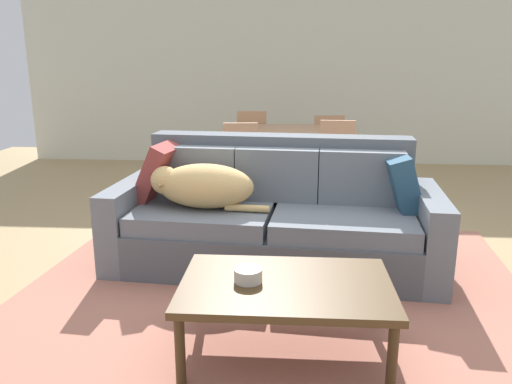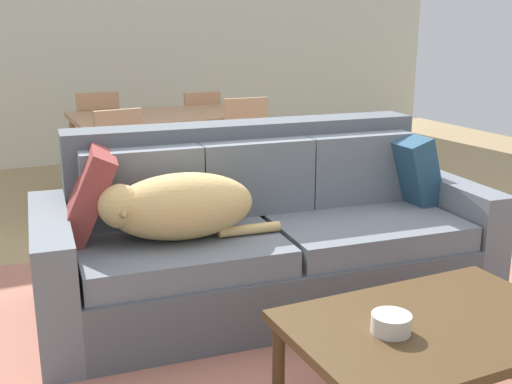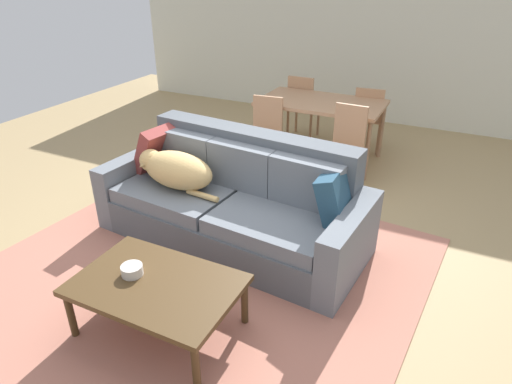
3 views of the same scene
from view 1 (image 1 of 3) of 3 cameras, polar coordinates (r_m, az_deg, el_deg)
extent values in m
plane|color=tan|center=(3.97, 4.29, -7.83)|extent=(10.00, 10.00, 0.00)
cube|color=beige|center=(7.67, 4.34, 13.37)|extent=(8.00, 0.12, 2.70)
cube|color=#B9725E|center=(3.36, 1.60, -12.10)|extent=(3.63, 3.54, 0.01)
cube|color=#545A61|center=(3.86, 1.99, -5.88)|extent=(2.12, 1.16, 0.33)
cube|color=slate|center=(3.87, -5.49, -2.24)|extent=(1.07, 1.03, 0.13)
cube|color=slate|center=(3.76, 9.76, -2.92)|extent=(1.07, 1.03, 0.13)
cube|color=#545A61|center=(4.06, 2.70, 3.06)|extent=(2.05, 0.42, 0.48)
cube|color=slate|center=(4.01, -6.64, 2.25)|extent=(0.64, 0.21, 0.40)
cube|color=slate|center=(3.89, 2.38, 1.95)|extent=(0.64, 0.21, 0.40)
cube|color=slate|center=(3.87, 11.72, 1.59)|extent=(0.64, 0.21, 0.40)
cube|color=slate|center=(4.09, -13.64, -3.03)|extent=(0.27, 0.99, 0.61)
cube|color=slate|center=(3.84, 18.69, -4.53)|extent=(0.27, 0.99, 0.61)
ellipsoid|color=#DAB16D|center=(3.71, -5.65, 0.68)|extent=(0.74, 0.43, 0.32)
sphere|color=#DAB16D|center=(3.77, -10.17, 1.31)|extent=(0.21, 0.21, 0.21)
cone|color=#A48552|center=(3.69, -10.63, 0.82)|extent=(0.10, 0.12, 0.09)
cylinder|color=#DAB16D|center=(3.61, -0.99, -1.82)|extent=(0.32, 0.08, 0.05)
cube|color=brown|center=(4.04, -10.80, 2.27)|extent=(0.38, 0.50, 0.47)
cube|color=navy|center=(3.84, 16.02, 0.96)|extent=(0.27, 0.41, 0.44)
cube|color=#4F381E|center=(2.66, 3.39, -10.50)|extent=(1.09, 0.72, 0.04)
cylinder|color=#432F19|center=(2.54, -8.50, -17.23)|extent=(0.05, 0.05, 0.37)
cylinder|color=#432F19|center=(2.54, 15.01, -17.65)|extent=(0.05, 0.05, 0.37)
cylinder|color=#432F19|center=(3.07, -6.03, -11.18)|extent=(0.05, 0.05, 0.37)
cylinder|color=#432F19|center=(3.07, 12.83, -11.52)|extent=(0.05, 0.05, 0.37)
cylinder|color=silver|center=(2.65, -0.89, -9.29)|extent=(0.15, 0.15, 0.07)
cube|color=tan|center=(5.83, 3.66, 6.88)|extent=(1.49, 0.87, 0.04)
cylinder|color=#976F4F|center=(5.56, -3.63, 2.57)|extent=(0.05, 0.05, 0.71)
cylinder|color=#976F4F|center=(5.55, 10.78, 2.33)|extent=(0.05, 0.05, 0.71)
cylinder|color=#976F4F|center=(6.30, -2.74, 4.03)|extent=(0.05, 0.05, 0.71)
cylinder|color=#976F4F|center=(6.30, 9.98, 3.81)|extent=(0.05, 0.05, 0.71)
cube|color=tan|center=(5.24, -1.66, 2.62)|extent=(0.44, 0.44, 0.04)
cube|color=tan|center=(5.37, -1.72, 5.47)|extent=(0.36, 0.08, 0.43)
cylinder|color=#A07553|center=(5.13, -3.51, -0.23)|extent=(0.04, 0.04, 0.41)
cylinder|color=#A07553|center=(5.13, 0.29, -0.19)|extent=(0.04, 0.04, 0.41)
cylinder|color=#A07553|center=(5.46, -3.46, 0.68)|extent=(0.04, 0.04, 0.41)
cylinder|color=#A07553|center=(5.46, 0.11, 0.73)|extent=(0.04, 0.04, 0.41)
cube|color=tan|center=(5.21, 9.04, 2.43)|extent=(0.42, 0.42, 0.04)
cube|color=tan|center=(5.34, 9.09, 5.47)|extent=(0.36, 0.06, 0.46)
cylinder|color=#A07553|center=(5.09, 7.08, -0.39)|extent=(0.04, 0.04, 0.41)
cylinder|color=#A07553|center=(5.11, 10.89, -0.51)|extent=(0.04, 0.04, 0.41)
cylinder|color=#A07553|center=(5.42, 7.10, 0.54)|extent=(0.04, 0.04, 0.41)
cylinder|color=#A07553|center=(5.43, 10.68, 0.42)|extent=(0.04, 0.04, 0.41)
cube|color=tan|center=(6.53, -0.38, 5.10)|extent=(0.41, 0.41, 0.04)
cube|color=tan|center=(6.31, -0.48, 7.02)|extent=(0.36, 0.04, 0.45)
cylinder|color=#A07553|center=(6.73, 1.16, 3.42)|extent=(0.04, 0.04, 0.41)
cylinder|color=#A07553|center=(6.75, -1.73, 3.45)|extent=(0.04, 0.04, 0.41)
cylinder|color=#A07553|center=(6.39, 1.06, 2.83)|extent=(0.04, 0.04, 0.41)
cylinder|color=#A07553|center=(6.41, -1.98, 2.86)|extent=(0.04, 0.04, 0.41)
cube|color=tan|center=(6.49, 7.83, 4.93)|extent=(0.44, 0.44, 0.04)
cube|color=tan|center=(6.28, 8.18, 6.65)|extent=(0.36, 0.07, 0.40)
cylinder|color=#A07553|center=(6.72, 8.95, 3.25)|extent=(0.04, 0.04, 0.42)
cylinder|color=#A07553|center=(6.67, 6.07, 3.25)|extent=(0.04, 0.04, 0.42)
cylinder|color=#A07553|center=(6.40, 9.52, 2.65)|extent=(0.04, 0.04, 0.42)
cylinder|color=#A07553|center=(6.34, 6.50, 2.64)|extent=(0.04, 0.04, 0.42)
camera|label=2|loc=(1.69, -59.82, 6.67)|focal=43.80mm
camera|label=3|loc=(1.88, 79.88, 27.80)|focal=31.31mm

